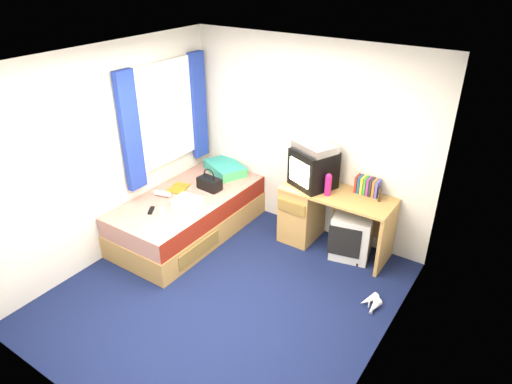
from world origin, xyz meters
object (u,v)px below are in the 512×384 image
Objects in this scene: pillow at (225,168)px; towel at (187,202)px; handbag at (209,183)px; water_bottle at (163,194)px; bed at (189,215)px; aerosol_can at (330,179)px; vcr at (315,147)px; remote_control at (151,210)px; desk at (315,212)px; storage_cube at (352,235)px; pink_water_bottle at (328,186)px; colour_swatch_fan at (162,211)px; picture_frame at (380,194)px; magazine at (178,188)px; white_heels at (371,303)px; crt_tv at (313,168)px.

pillow is 1.00m from towel.
handbag reaches higher than water_bottle.
bed is 6.44× the size of handbag.
aerosol_can is (1.50, 0.83, 0.57)m from bed.
vcr reaches higher than remote_control.
remote_control is at bearing -139.89° from desk.
remote_control is at bearing -161.04° from storage_cube.
bed is 11.08× the size of aerosol_can.
storage_cube is 2.32× the size of pink_water_bottle.
pillow is 1.26m from colour_swatch_fan.
bed is at bearing -88.34° from pillow.
water_bottle is at bearing -173.07° from picture_frame.
magazine is at bearing 113.54° from colour_swatch_fan.
pillow is 2.64× the size of colour_swatch_fan.
pink_water_bottle reaches higher than magazine.
aerosol_can is (1.53, 0.04, 0.24)m from pillow.
picture_frame is 1.21m from white_heels.
pillow is 3.64× the size of remote_control.
pillow is at bearing 164.76° from picture_frame.
towel is at bearing -79.04° from pillow.
white_heels is at bearing -85.39° from picture_frame.
colour_swatch_fan is (0.23, -0.54, -0.00)m from magazine.
picture_frame is 0.50× the size of magazine.
aerosol_can is at bearing 150.89° from storage_cube.
desk is at bearing -2.33° from pillow.
white_heels is (0.55, -0.73, -0.23)m from storage_cube.
crt_tv is at bearing 38.46° from towel.
pillow is (-0.02, 0.79, 0.34)m from bed.
pillow is 0.52m from handbag.
white_heels is at bearing -0.42° from bed.
bed is 12.50× the size of remote_control.
handbag is 1.94× the size of remote_control.
magazine is (-1.55, -0.66, -0.43)m from crt_tv.
picture_frame is 0.45× the size of handbag.
vcr reaches higher than crt_tv.
pillow is at bearing 54.26° from remote_control.
vcr is 0.45m from aerosol_can.
vcr is (0.00, 0.00, 0.27)m from crt_tv.
crt_tv is at bearing 165.06° from storage_cube.
towel is at bearing -168.65° from picture_frame.
desk reaches higher than water_bottle.
desk is 0.52m from storage_cube.
pink_water_bottle is 0.78× the size of white_heels.
magazine is at bearing -156.34° from aerosol_can.
storage_cube is 0.60m from picture_frame.
remote_control is at bearing -100.53° from bed.
remote_control is at bearing -168.85° from white_heels.
bed is 4.27× the size of vcr.
vcr is 1.51× the size of handbag.
white_heels is (2.47, -0.81, -0.56)m from pillow.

